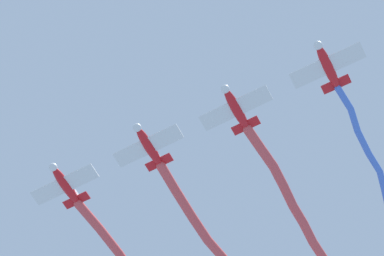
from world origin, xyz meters
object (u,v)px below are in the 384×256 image
Objects in this scene: airplane_left_wing at (148,145)px; airplane_slot at (327,65)px; airplane_right_wing at (236,108)px; airplane_lead at (65,184)px.

airplane_slot is (10.29, -14.69, 0.00)m from airplane_left_wing.
airplane_left_wing and airplane_slot have the same top height.
airplane_left_wing is 1.00× the size of airplane_right_wing.
airplane_right_wing is (5.14, -7.34, -0.30)m from airplane_left_wing.
airplane_right_wing is at bearing -89.50° from airplane_slot.
airplane_lead and airplane_right_wing have the same top height.
airplane_slot reaches higher than airplane_lead.
airplane_lead is at bearing -88.44° from airplane_right_wing.
airplane_right_wing is 8.97m from airplane_slot.
airplane_left_wing is 1.01× the size of airplane_slot.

